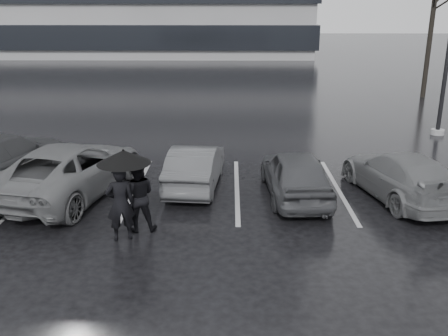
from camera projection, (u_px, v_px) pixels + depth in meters
name	position (u px, v px, depth m)	size (l,w,h in m)	color
ground	(212.00, 227.00, 11.47)	(160.00, 160.00, 0.00)	black
car_main	(295.00, 174.00, 13.09)	(1.50, 3.73, 1.27)	black
car_west_a	(195.00, 166.00, 13.86)	(1.26, 3.61, 1.19)	#2F2F31
car_west_b	(70.00, 169.00, 13.27)	(2.33, 5.06, 1.41)	#49494B
car_east	(400.00, 175.00, 13.06)	(1.72, 4.23, 1.23)	#49494B
pedestrian_left	(120.00, 203.00, 10.63)	(0.61, 0.40, 1.67)	black
pedestrian_right	(138.00, 196.00, 11.07)	(0.80, 0.63, 1.65)	black
umbrella	(124.00, 157.00, 10.59)	(1.16, 1.16, 1.96)	black
stall_stripes	(187.00, 188.00, 13.85)	(19.72, 5.00, 0.00)	#ACABAE
tree_north	(433.00, 17.00, 26.14)	(0.26, 0.26, 8.50)	black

